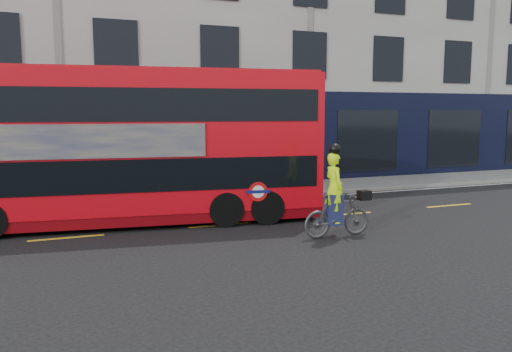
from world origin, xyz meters
TOP-DOWN VIEW (x-y plane):
  - ground at (0.00, 0.00)m, footprint 120.00×120.00m
  - pavement at (0.00, 6.50)m, footprint 60.00×3.00m
  - kerb at (0.00, 5.00)m, footprint 60.00×0.12m
  - building_terrace at (0.00, 12.94)m, footprint 50.00×10.07m
  - road_edge_line at (0.00, 4.70)m, footprint 58.00×0.10m
  - lane_dashes at (0.00, 1.50)m, footprint 58.00×0.12m
  - bus at (1.81, 2.64)m, footprint 10.80×3.67m
  - cyclist at (6.35, -0.80)m, footprint 1.84×0.63m

SIDE VIEW (x-z plane):
  - ground at x=0.00m, z-range 0.00..0.00m
  - road_edge_line at x=0.00m, z-range 0.00..0.01m
  - lane_dashes at x=0.00m, z-range 0.00..0.01m
  - pavement at x=0.00m, z-range 0.00..0.12m
  - kerb at x=0.00m, z-range 0.00..0.13m
  - cyclist at x=6.35m, z-range -0.39..1.97m
  - bus at x=1.81m, z-range 0.05..4.33m
  - building_terrace at x=0.00m, z-range -0.01..14.99m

